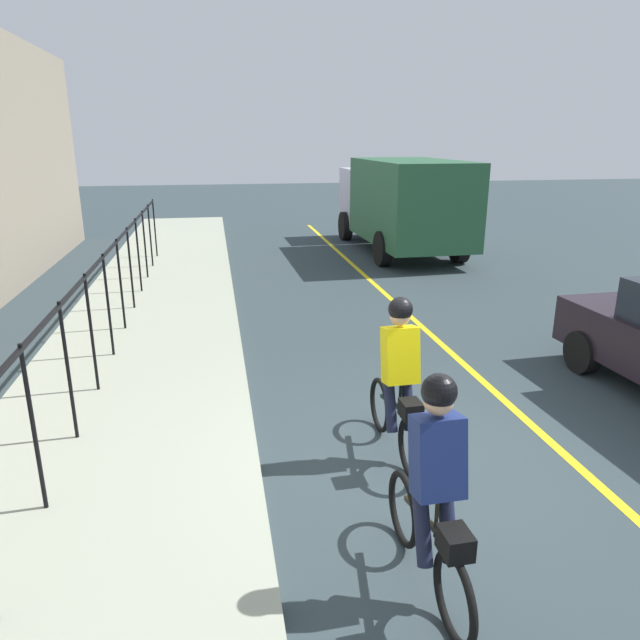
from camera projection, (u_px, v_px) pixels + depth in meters
name	position (u px, v px, depth m)	size (l,w,h in m)	color
ground_plane	(425.00, 463.00, 6.39)	(80.00, 80.00, 0.00)	#2F3C40
lane_line_centre	(559.00, 450.00, 6.66)	(36.00, 0.12, 0.01)	yellow
sidewalk	(99.00, 489.00, 5.80)	(40.00, 3.20, 0.15)	#9AA18D
iron_fence	(64.00, 343.00, 6.31)	(21.48, 0.04, 1.60)	black
cyclist_lead	(398.00, 380.00, 6.29)	(1.71, 0.37, 1.83)	black
cyclist_follow	(434.00, 490.00, 4.33)	(1.71, 0.37, 1.83)	black
box_truck_background	(401.00, 201.00, 17.63)	(6.75, 2.64, 2.78)	#265737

